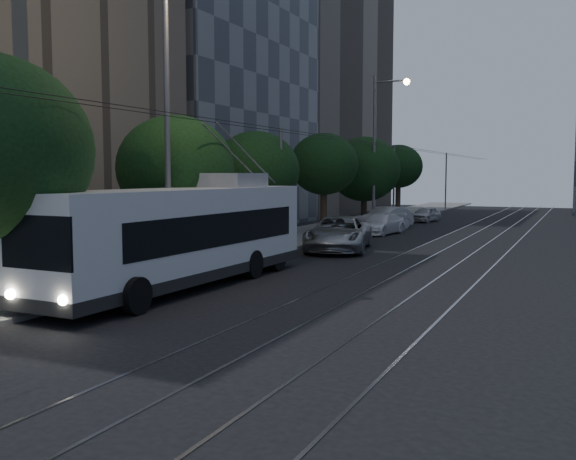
% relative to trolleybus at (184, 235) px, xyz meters
% --- Properties ---
extents(ground, '(120.00, 120.00, 0.00)m').
position_rel_trolleybus_xyz_m(ground, '(4.10, 0.06, -1.76)').
color(ground, black).
rests_on(ground, ground).
extents(sidewalk, '(5.00, 90.00, 0.15)m').
position_rel_trolleybus_xyz_m(sidewalk, '(-3.40, 20.06, -1.69)').
color(sidewalk, slate).
rests_on(sidewalk, ground).
extents(tram_rails, '(4.52, 90.00, 0.02)m').
position_rel_trolleybus_xyz_m(tram_rails, '(6.60, 20.06, -1.76)').
color(tram_rails, gray).
rests_on(tram_rails, ground).
extents(overhead_wires, '(2.23, 90.00, 6.00)m').
position_rel_trolleybus_xyz_m(overhead_wires, '(-0.87, 20.06, 1.70)').
color(overhead_wires, black).
rests_on(overhead_wires, ground).
extents(building_glass_mid, '(14.40, 18.40, 26.80)m').
position_rel_trolleybus_xyz_m(building_glass_mid, '(-14.90, 22.06, 11.66)').
color(building_glass_mid, '#383D47').
rests_on(building_glass_mid, ground).
extents(building_tan_far, '(14.40, 22.40, 34.80)m').
position_rel_trolleybus_xyz_m(building_tan_far, '(-14.90, 42.06, 15.65)').
color(building_tan_far, gray).
rests_on(building_tan_far, ground).
extents(trolleybus, '(2.99, 12.89, 5.63)m').
position_rel_trolleybus_xyz_m(trolleybus, '(0.00, 0.00, 0.00)').
color(trolleybus, silver).
rests_on(trolleybus, ground).
extents(pickup_silver, '(4.12, 6.61, 1.71)m').
position_rel_trolleybus_xyz_m(pickup_silver, '(1.15, 11.76, -0.91)').
color(pickup_silver, '#A0A2A7').
rests_on(pickup_silver, ground).
extents(car_white_a, '(2.99, 4.18, 1.32)m').
position_rel_trolleybus_xyz_m(car_white_a, '(0.31, 14.13, -1.10)').
color(car_white_a, silver).
rests_on(car_white_a, ground).
extents(car_white_b, '(2.46, 4.67, 1.29)m').
position_rel_trolleybus_xyz_m(car_white_b, '(0.51, 21.18, -1.12)').
color(car_white_b, white).
rests_on(car_white_b, ground).
extents(car_white_c, '(2.94, 4.98, 1.55)m').
position_rel_trolleybus_xyz_m(car_white_c, '(-0.20, 24.56, -0.99)').
color(car_white_c, '#AEAFB3').
rests_on(car_white_c, ground).
extents(car_white_d, '(1.99, 3.76, 1.22)m').
position_rel_trolleybus_xyz_m(car_white_d, '(0.68, 32.76, -1.16)').
color(car_white_d, silver).
rests_on(car_white_d, ground).
extents(tree_1, '(4.58, 4.58, 6.08)m').
position_rel_trolleybus_xyz_m(tree_1, '(-2.40, 3.03, 2.24)').
color(tree_1, black).
rests_on(tree_1, ground).
extents(tree_2, '(4.43, 4.43, 5.94)m').
position_rel_trolleybus_xyz_m(tree_2, '(-2.90, 10.68, 2.16)').
color(tree_2, black).
rests_on(tree_2, ground).
extents(tree_3, '(4.33, 4.33, 6.37)m').
position_rel_trolleybus_xyz_m(tree_3, '(-2.90, 19.88, 2.63)').
color(tree_3, black).
rests_on(tree_3, ground).
extents(tree_4, '(5.18, 5.18, 6.48)m').
position_rel_trolleybus_xyz_m(tree_4, '(-2.40, 26.47, 2.37)').
color(tree_4, black).
rests_on(tree_4, ground).
extents(tree_5, '(4.08, 4.08, 6.28)m').
position_rel_trolleybus_xyz_m(tree_5, '(-2.40, 35.73, 2.65)').
color(tree_5, black).
rests_on(tree_5, ground).
extents(streetlamp_near, '(2.73, 0.44, 11.47)m').
position_rel_trolleybus_xyz_m(streetlamp_near, '(-0.67, 0.71, 5.06)').
color(streetlamp_near, '#5F5F62').
rests_on(streetlamp_near, ground).
extents(streetlamp_far, '(2.51, 0.44, 10.44)m').
position_rel_trolleybus_xyz_m(streetlamp_far, '(-0.71, 24.74, 4.50)').
color(streetlamp_far, '#5F5F62').
rests_on(streetlamp_far, ground).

